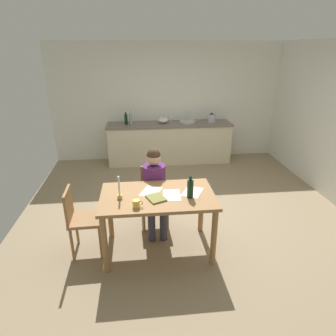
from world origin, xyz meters
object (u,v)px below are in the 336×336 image
at_px(stovetop_kettle, 212,118).
at_px(dining_table, 158,203).
at_px(coffee_mug, 136,204).
at_px(wine_glass_back_left, 161,117).
at_px(bottle_vinegar, 131,119).
at_px(mixing_bowl, 163,120).
at_px(wine_bottle_on_table, 190,188).
at_px(wine_glass_by_kettle, 166,117).
at_px(book_magazine, 156,198).
at_px(chair_side_empty, 81,218).
at_px(candlestick, 119,193).
at_px(chair_at_table, 154,193).
at_px(sink_unit, 188,122).
at_px(wine_glass_near_sink, 171,117).
at_px(bottle_oil, 126,119).
at_px(person_seated, 155,185).

bearing_deg(stovetop_kettle, dining_table, -114.54).
relative_size(coffee_mug, wine_glass_back_left, 0.75).
xyz_separation_m(bottle_vinegar, mixing_bowl, (0.71, 0.14, -0.07)).
bearing_deg(coffee_mug, wine_bottle_on_table, 15.24).
height_order(bottle_vinegar, wine_glass_by_kettle, bottle_vinegar).
bearing_deg(book_magazine, wine_bottle_on_table, -22.27).
relative_size(chair_side_empty, candlestick, 3.07).
distance_m(chair_at_table, bottle_vinegar, 2.53).
bearing_deg(sink_unit, wine_glass_near_sink, 157.62).
bearing_deg(bottle_oil, person_seated, -80.32).
distance_m(sink_unit, wine_glass_back_left, 0.61).
bearing_deg(coffee_mug, wine_glass_back_left, 81.07).
height_order(sink_unit, mixing_bowl, sink_unit).
relative_size(chair_side_empty, wine_glass_back_left, 5.76).
xyz_separation_m(bottle_oil, wine_glass_back_left, (0.77, 0.13, -0.00)).
xyz_separation_m(coffee_mug, wine_glass_back_left, (0.56, 3.58, 0.17)).
distance_m(dining_table, mixing_bowl, 3.26).
bearing_deg(dining_table, candlestick, -173.70).
distance_m(book_magazine, mixing_bowl, 3.36).
bearing_deg(book_magazine, bottle_vinegar, 73.00).
bearing_deg(wine_bottle_on_table, mixing_bowl, 90.45).
distance_m(chair_side_empty, wine_glass_near_sink, 3.62).
relative_size(wine_bottle_on_table, wine_glass_back_left, 1.74).
distance_m(chair_at_table, book_magazine, 0.82).
bearing_deg(wine_glass_back_left, chair_side_empty, -111.16).
xyz_separation_m(wine_bottle_on_table, wine_glass_back_left, (-0.07, 3.41, 0.10)).
relative_size(sink_unit, wine_glass_near_sink, 2.34).
bearing_deg(candlestick, sink_unit, 67.24).
xyz_separation_m(wine_bottle_on_table, stovetop_kettle, (1.06, 3.26, 0.09)).
relative_size(dining_table, stovetop_kettle, 6.29).
height_order(dining_table, bottle_oil, bottle_oil).
bearing_deg(wine_glass_by_kettle, chair_side_empty, -113.01).
relative_size(book_magazine, wine_bottle_on_table, 0.84).
bearing_deg(sink_unit, person_seated, -108.79).
relative_size(dining_table, person_seated, 1.16).
xyz_separation_m(coffee_mug, candlestick, (-0.20, 0.22, 0.04)).
relative_size(dining_table, sink_unit, 3.84).
bearing_deg(chair_at_table, wine_glass_near_sink, 78.18).
height_order(wine_bottle_on_table, mixing_bowl, wine_bottle_on_table).
distance_m(book_magazine, stovetop_kettle, 3.58).
relative_size(chair_at_table, wine_glass_back_left, 5.59).
bearing_deg(stovetop_kettle, wine_glass_near_sink, 170.53).
xyz_separation_m(person_seated, bottle_oil, (-0.46, 2.67, 0.33)).
bearing_deg(mixing_bowl, wine_glass_back_left, 119.94).
xyz_separation_m(person_seated, bottle_vinegar, (-0.35, 2.59, 0.35)).
bearing_deg(mixing_bowl, sink_unit, -6.83).
bearing_deg(chair_side_empty, dining_table, -3.33).
height_order(chair_at_table, wine_glass_by_kettle, wine_glass_by_kettle).
bearing_deg(candlestick, coffee_mug, -48.06).
relative_size(wine_bottle_on_table, bottle_vinegar, 0.90).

